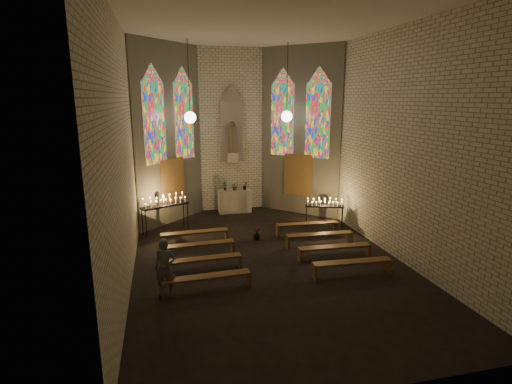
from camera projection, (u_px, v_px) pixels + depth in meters
floor at (266, 259)px, 12.49m from camera, size 12.00×12.00×0.00m
room at (244, 131)px, 14.82m from camera, size 8.22×12.43×7.00m
altar at (235, 201)px, 17.53m from camera, size 1.40×0.60×1.00m
flower_vase_left at (225, 186)px, 17.28m from camera, size 0.25×0.21×0.40m
flower_vase_center at (235, 186)px, 17.29m from camera, size 0.35×0.30×0.37m
flower_vase_right at (245, 186)px, 17.40m from camera, size 0.21×0.17×0.37m
aisle_flower_pot at (257, 234)px, 14.14m from camera, size 0.33×0.33×0.46m
votive_stand_left at (165, 203)px, 14.76m from camera, size 1.80×1.12×1.31m
votive_stand_right at (325, 204)px, 15.37m from camera, size 1.50×0.85×1.08m
pew_left_0 at (195, 234)px, 13.73m from camera, size 2.31×0.43×0.44m
pew_right_0 at (307, 225)px, 14.66m from camera, size 2.31×0.43×0.44m
pew_left_1 at (198, 246)px, 12.60m from camera, size 2.31×0.43×0.44m
pew_right_1 at (320, 236)px, 13.53m from camera, size 2.31×0.43×0.44m
pew_left_2 at (202, 261)px, 11.46m from camera, size 2.31×0.43×0.44m
pew_right_2 at (334, 248)px, 12.39m from camera, size 2.31×0.43×0.44m
pew_left_3 at (207, 279)px, 10.32m from camera, size 2.31×0.43×0.44m
pew_right_3 at (352, 264)px, 11.25m from camera, size 2.31×0.43×0.44m
visitor at (165, 268)px, 10.05m from camera, size 0.61×0.47×1.50m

